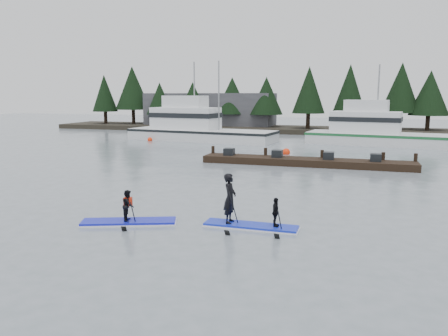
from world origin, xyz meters
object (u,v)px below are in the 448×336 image
(paddleboard_duo, at_px, (244,209))
(floating_dock, at_px, (306,162))
(fishing_boat_large, at_px, (197,134))
(paddleboard_solo, at_px, (129,214))
(fishing_boat_medium, at_px, (379,138))

(paddleboard_duo, bearing_deg, floating_dock, 88.15)
(floating_dock, xyz_separation_m, paddleboard_duo, (-0.44, -14.95, 0.42))
(fishing_boat_large, height_order, paddleboard_duo, fishing_boat_large)
(paddleboard_solo, bearing_deg, paddleboard_duo, -8.89)
(fishing_boat_large, xyz_separation_m, paddleboard_duo, (12.68, -28.49, -0.02))
(fishing_boat_medium, height_order, floating_dock, fishing_boat_medium)
(fishing_boat_large, bearing_deg, paddleboard_solo, -66.81)
(fishing_boat_large, xyz_separation_m, paddleboard_solo, (8.46, -29.38, -0.33))
(fishing_boat_large, xyz_separation_m, fishing_boat_medium, (18.31, 1.27, -0.07))
(fishing_boat_medium, relative_size, paddleboard_duo, 4.31)
(paddleboard_solo, bearing_deg, floating_dock, 52.78)
(fishing_boat_large, distance_m, fishing_boat_medium, 18.35)
(fishing_boat_medium, height_order, paddleboard_solo, fishing_boat_medium)
(fishing_boat_medium, bearing_deg, floating_dock, -101.36)
(paddleboard_solo, height_order, paddleboard_duo, paddleboard_duo)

